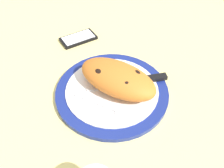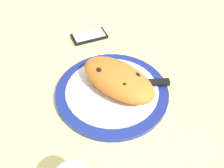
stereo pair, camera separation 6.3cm
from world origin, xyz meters
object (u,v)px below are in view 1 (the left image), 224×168
knife (139,80)px  smartphone (78,38)px  calzone (117,78)px  fork (107,107)px  plate (112,91)px

knife → smartphone: (-26.16, 14.91, -1.63)cm
calzone → fork: bearing=-91.7°
fork → knife: bearing=64.4°
fork → smartphone: bearing=127.7°
calzone → smartphone: 28.45cm
plate → knife: (6.47, 5.23, 1.39)cm
calzone → fork: (-0.23, -7.72, -3.19)cm
calzone → fork: calzone is taller
fork → knife: knife is taller
plate → smartphone: bearing=134.4°
calzone → smartphone: size_ratio=1.81×
smartphone → knife: bearing=-29.7°
calzone → smartphone: calzone is taller
smartphone → plate: bearing=-45.6°
plate → knife: bearing=39.0°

